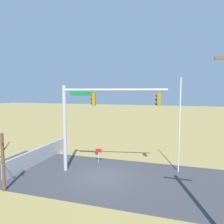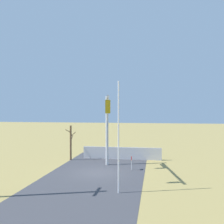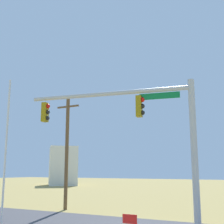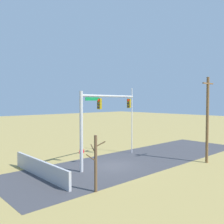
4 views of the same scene
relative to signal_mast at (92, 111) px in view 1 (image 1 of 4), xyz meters
name	(u,v)px [view 1 (image 1 of 4)]	position (x,y,z in m)	size (l,w,h in m)	color
ground_plane	(103,176)	(-1.16, 0.66, -4.70)	(160.00, 160.00, 0.00)	#9E894C
road_surface	(159,183)	(-5.16, 0.66, -4.70)	(28.00, 8.00, 0.01)	#3D3D42
sidewalk_corner	(55,169)	(3.09, 0.39, -4.70)	(6.00, 6.00, 0.01)	#B7B5AD
retaining_fence	(40,155)	(5.21, -0.69, -4.05)	(0.20, 8.44, 1.30)	#A8A8AD
signal_mast	(92,111)	(0.00, 0.00, 0.00)	(7.74, 1.64, 6.65)	#B2B5BA
flagpole	(180,126)	(-6.39, -1.87, -1.09)	(0.10, 0.10, 7.23)	silver
bare_tree	(3,161)	(4.00, 4.65, -2.81)	(1.27, 1.02, 3.66)	brown
open_sign	(99,152)	(0.26, -2.14, -3.80)	(0.56, 0.04, 1.22)	silver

